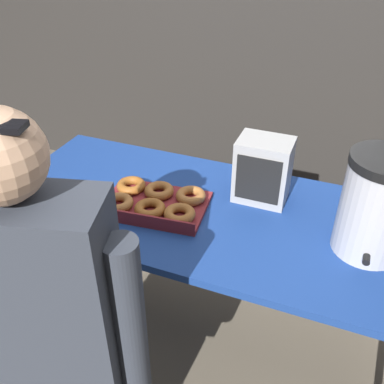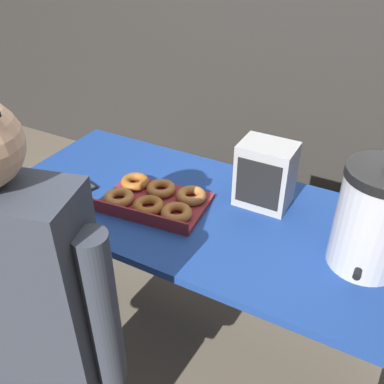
{
  "view_description": "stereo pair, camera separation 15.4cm",
  "coord_description": "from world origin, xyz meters",
  "px_view_note": "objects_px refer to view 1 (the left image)",
  "views": [
    {
      "loc": [
        0.42,
        -1.19,
        1.63
      ],
      "look_at": [
        -0.05,
        0.0,
        0.77
      ],
      "focal_mm": 40.0,
      "sensor_mm": 36.0,
      "label": 1
    },
    {
      "loc": [
        0.56,
        -1.12,
        1.63
      ],
      "look_at": [
        -0.05,
        0.0,
        0.77
      ],
      "focal_mm": 40.0,
      "sensor_mm": 36.0,
      "label": 2
    }
  ],
  "objects_px": {
    "cell_phone": "(72,199)",
    "space_heater": "(263,170)",
    "donut_box": "(155,202)",
    "person_seated": "(52,348)",
    "coffee_urn": "(377,206)"
  },
  "relations": [
    {
      "from": "cell_phone",
      "to": "person_seated",
      "type": "distance_m",
      "value": 0.6
    },
    {
      "from": "donut_box",
      "to": "cell_phone",
      "type": "relative_size",
      "value": 2.47
    },
    {
      "from": "donut_box",
      "to": "space_heater",
      "type": "height_order",
      "value": "space_heater"
    },
    {
      "from": "donut_box",
      "to": "cell_phone",
      "type": "bearing_deg",
      "value": -172.35
    },
    {
      "from": "donut_box",
      "to": "cell_phone",
      "type": "height_order",
      "value": "donut_box"
    },
    {
      "from": "donut_box",
      "to": "person_seated",
      "type": "xyz_separation_m",
      "value": [
        -0.02,
        -0.6,
        -0.1
      ]
    },
    {
      "from": "space_heater",
      "to": "person_seated",
      "type": "distance_m",
      "value": 0.9
    },
    {
      "from": "cell_phone",
      "to": "person_seated",
      "type": "bearing_deg",
      "value": -43.51
    },
    {
      "from": "donut_box",
      "to": "coffee_urn",
      "type": "distance_m",
      "value": 0.74
    },
    {
      "from": "space_heater",
      "to": "coffee_urn",
      "type": "bearing_deg",
      "value": -22.04
    },
    {
      "from": "cell_phone",
      "to": "space_heater",
      "type": "distance_m",
      "value": 0.72
    },
    {
      "from": "donut_box",
      "to": "coffee_urn",
      "type": "relative_size",
      "value": 1.1
    },
    {
      "from": "cell_phone",
      "to": "person_seated",
      "type": "relative_size",
      "value": 0.12
    },
    {
      "from": "coffee_urn",
      "to": "person_seated",
      "type": "height_order",
      "value": "person_seated"
    },
    {
      "from": "person_seated",
      "to": "donut_box",
      "type": "bearing_deg",
      "value": -106.9
    }
  ]
}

